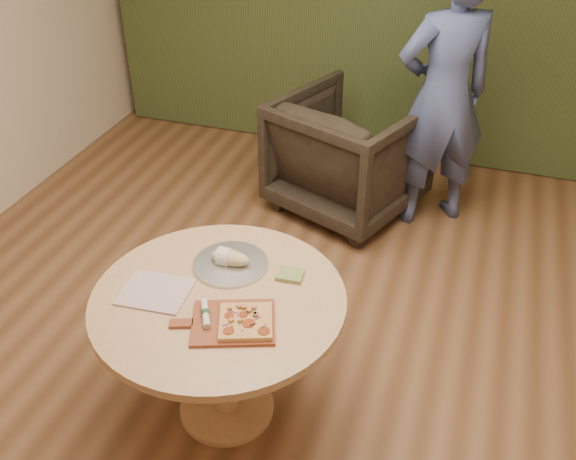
# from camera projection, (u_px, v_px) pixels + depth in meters

# --- Properties ---
(room_shell) EXTENTS (5.04, 6.04, 2.84)m
(room_shell) POSITION_uv_depth(u_px,v_px,m) (269.00, 154.00, 2.58)
(room_shell) COLOR brown
(room_shell) RESTS_ON ground
(pedestal_table) EXTENTS (1.15, 1.15, 0.75)m
(pedestal_table) POSITION_uv_depth(u_px,v_px,m) (220.00, 320.00, 2.93)
(pedestal_table) COLOR tan
(pedestal_table) RESTS_ON ground
(pizza_paddle) EXTENTS (0.47, 0.38, 0.01)m
(pizza_paddle) POSITION_uv_depth(u_px,v_px,m) (231.00, 323.00, 2.70)
(pizza_paddle) COLOR brown
(pizza_paddle) RESTS_ON pedestal_table
(flatbread_pizza) EXTENTS (0.28, 0.28, 0.04)m
(flatbread_pizza) POSITION_uv_depth(u_px,v_px,m) (246.00, 321.00, 2.68)
(flatbread_pizza) COLOR tan
(flatbread_pizza) RESTS_ON pizza_paddle
(cutlery_roll) EXTENTS (0.12, 0.18, 0.03)m
(cutlery_roll) POSITION_uv_depth(u_px,v_px,m) (205.00, 313.00, 2.72)
(cutlery_roll) COLOR beige
(cutlery_roll) RESTS_ON pizza_paddle
(newspaper) EXTENTS (0.32, 0.27, 0.01)m
(newspaper) POSITION_uv_depth(u_px,v_px,m) (155.00, 292.00, 2.87)
(newspaper) COLOR white
(newspaper) RESTS_ON pedestal_table
(serving_tray) EXTENTS (0.36, 0.36, 0.02)m
(serving_tray) POSITION_uv_depth(u_px,v_px,m) (231.00, 264.00, 3.03)
(serving_tray) COLOR silver
(serving_tray) RESTS_ON pedestal_table
(bread_roll) EXTENTS (0.19, 0.09, 0.09)m
(bread_roll) POSITION_uv_depth(u_px,v_px,m) (228.00, 257.00, 3.02)
(bread_roll) COLOR #D2B980
(bread_roll) RESTS_ON serving_tray
(green_packet) EXTENTS (0.13, 0.11, 0.02)m
(green_packet) POSITION_uv_depth(u_px,v_px,m) (290.00, 275.00, 2.96)
(green_packet) COLOR #5F6D31
(green_packet) RESTS_ON pedestal_table
(armchair) EXTENTS (1.19, 1.15, 0.96)m
(armchair) POSITION_uv_depth(u_px,v_px,m) (350.00, 149.00, 4.61)
(armchair) COLOR black
(armchair) RESTS_ON ground
(person_standing) EXTENTS (0.82, 0.75, 1.88)m
(person_standing) POSITION_uv_depth(u_px,v_px,m) (443.00, 96.00, 4.24)
(person_standing) COLOR #435182
(person_standing) RESTS_ON ground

